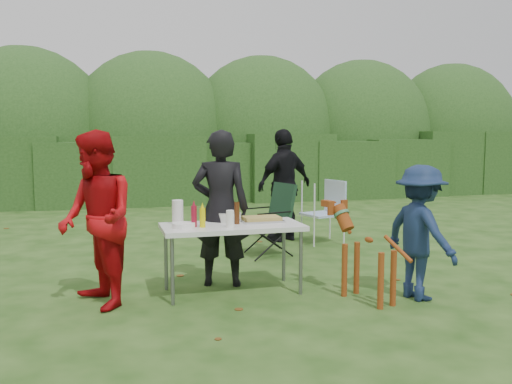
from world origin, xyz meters
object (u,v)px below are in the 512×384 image
object	(u,v)px
beer_bottle	(237,213)
paper_towel_roll	(178,212)
child	(420,232)
person_cook	(221,208)
dog	(369,255)
camping_chair	(268,219)
ketchup_bottle	(194,216)
lawn_chair	(323,211)
person_red_jacket	(96,219)
folding_table	(232,229)
mustard_bottle	(203,218)
person_black_puffy	(285,185)

from	to	relation	value
beer_bottle	paper_towel_roll	size ratio (longest dim) A/B	0.92
child	person_cook	bearing A→B (deg)	47.86
dog	camping_chair	size ratio (longest dim) A/B	0.99
camping_chair	ketchup_bottle	distance (m)	2.16
person_cook	lawn_chair	world-z (taller)	person_cook
person_red_jacket	camping_chair	bearing A→B (deg)	108.30
beer_bottle	paper_towel_roll	world-z (taller)	paper_towel_roll
paper_towel_roll	folding_table	bearing A→B (deg)	-18.64
folding_table	person_red_jacket	bearing A→B (deg)	-174.71
camping_chair	lawn_chair	distance (m)	1.25
person_red_jacket	mustard_bottle	xyz separation A→B (m)	(1.06, 0.04, -0.03)
person_black_puffy	folding_table	bearing A→B (deg)	37.18
folding_table	dog	bearing A→B (deg)	-28.49
person_cook	mustard_bottle	world-z (taller)	person_cook
paper_towel_roll	person_red_jacket	bearing A→B (deg)	-159.24
child	person_red_jacket	bearing A→B (deg)	66.46
folding_table	dog	world-z (taller)	dog
mustard_bottle	person_red_jacket	bearing A→B (deg)	-177.71
child	mustard_bottle	xyz separation A→B (m)	(-2.15, 0.66, 0.14)
person_cook	child	world-z (taller)	person_cook
beer_bottle	person_red_jacket	bearing A→B (deg)	-174.29
folding_table	ketchup_bottle	bearing A→B (deg)	-175.15
person_cook	person_red_jacket	xyz separation A→B (m)	(-1.33, -0.44, -0.00)
person_red_jacket	beer_bottle	size ratio (longest dim) A/B	7.29
person_black_puffy	mustard_bottle	size ratio (longest dim) A/B	8.96
ketchup_bottle	person_black_puffy	bearing A→B (deg)	54.19
person_black_puffy	camping_chair	world-z (taller)	person_black_puffy
person_red_jacket	paper_towel_roll	distance (m)	0.89
mustard_bottle	paper_towel_roll	bearing A→B (deg)	128.72
folding_table	person_cook	xyz separation A→B (m)	(-0.06, 0.31, 0.19)
child	mustard_bottle	size ratio (longest dim) A/B	6.95
dog	ketchup_bottle	bearing A→B (deg)	50.52
ketchup_bottle	beer_bottle	distance (m)	0.48
ketchup_bottle	beer_bottle	xyz separation A→B (m)	(0.47, 0.05, 0.01)
beer_bottle	person_black_puffy	bearing A→B (deg)	61.12
dog	camping_chair	xyz separation A→B (m)	(-0.35, 2.32, 0.03)
child	beer_bottle	bearing A→B (deg)	53.83
person_red_jacket	dog	size ratio (longest dim) A/B	1.72
beer_bottle	lawn_chair	bearing A→B (deg)	49.13
lawn_chair	paper_towel_roll	world-z (taller)	paper_towel_roll
dog	person_red_jacket	bearing A→B (deg)	59.83
camping_chair	folding_table	bearing A→B (deg)	46.80
person_black_puffy	beer_bottle	size ratio (longest dim) A/B	7.47
ketchup_bottle	lawn_chair	bearing A→B (deg)	43.54
person_black_puffy	mustard_bottle	xyz separation A→B (m)	(-1.81, -2.67, -0.06)
child	lawn_chair	distance (m)	3.02
mustard_bottle	dog	bearing A→B (deg)	-20.52
lawn_chair	camping_chair	bearing A→B (deg)	15.26
child	mustard_bottle	distance (m)	2.25
person_red_jacket	ketchup_bottle	world-z (taller)	person_red_jacket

